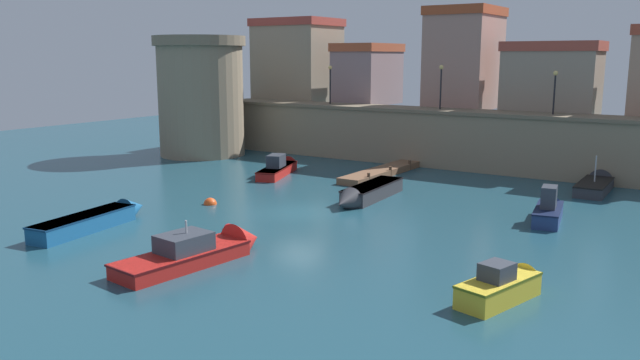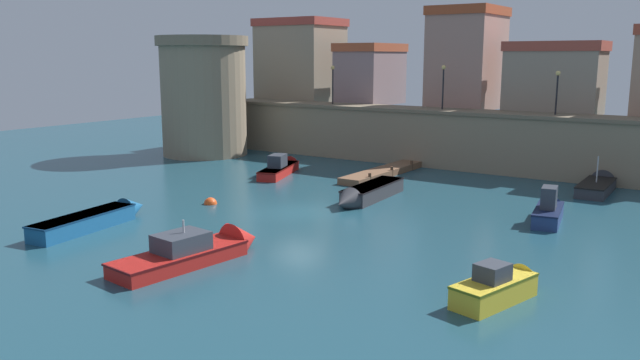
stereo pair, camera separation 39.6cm
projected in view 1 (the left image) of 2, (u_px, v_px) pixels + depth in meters
The scene contains 17 objects.
ground_plane at pixel (298, 212), 34.32m from camera, with size 99.64×99.64×0.00m, color #1E4756.
quay_wall at pixel (438, 137), 48.82m from camera, with size 40.08×3.53×4.27m.
old_town_backdrop at pixel (431, 65), 52.73m from camera, with size 37.68×6.20×7.95m.
fortress_tower at pixel (201, 96), 53.46m from camera, with size 7.57×7.57×9.81m.
pier_dock at pixel (381, 172), 44.92m from camera, with size 1.64×9.16×0.70m.
quay_lamp_0 at pixel (330, 78), 53.29m from camera, with size 0.32×0.32×3.14m.
quay_lamp_1 at pixel (441, 80), 47.95m from camera, with size 0.32×0.32×3.26m.
quay_lamp_2 at pixel (555, 85), 43.51m from camera, with size 0.32×0.32×2.94m.
moored_boat_0 at pixel (366, 193), 36.90m from camera, with size 1.88×7.03×1.39m.
moored_boat_1 at pixel (549, 209), 32.68m from camera, with size 1.97×4.90×2.03m.
moored_boat_2 at pixel (204, 250), 26.18m from camera, with size 2.56×7.14×2.40m.
moored_boat_3 at pixel (281, 167), 45.69m from camera, with size 3.56×6.87×1.81m.
moored_boat_4 at pixel (507, 284), 22.01m from camera, with size 2.28×4.48×1.59m.
moored_boat_5 at pixel (98, 219), 31.25m from camera, with size 2.31×7.12×1.27m.
moored_boat_6 at pixel (597, 184), 39.96m from camera, with size 1.76×5.94×2.71m.
mooring_buoy_0 at pixel (229, 229), 31.05m from camera, with size 0.49×0.49×0.49m, color red.
mooring_buoy_1 at pixel (210, 204), 36.15m from camera, with size 0.74×0.74×0.74m, color #EA4C19.
Camera 1 is at (19.41, -27.18, 8.16)m, focal length 36.19 mm.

